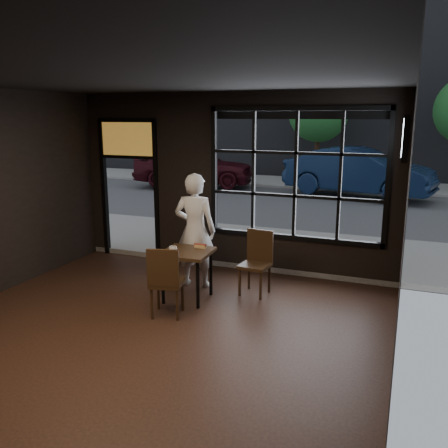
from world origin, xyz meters
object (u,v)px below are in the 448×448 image
at_px(man, 195,230).
at_px(navy_car, 359,171).
at_px(chair_near, 167,281).
at_px(cafe_table, 187,275).

height_order(man, navy_car, man).
xyz_separation_m(chair_near, man, (-0.14, 1.25, 0.43)).
height_order(chair_near, man, man).
xyz_separation_m(chair_near, navy_car, (1.45, 11.14, 0.40)).
bearing_deg(man, navy_car, -106.40).
distance_m(cafe_table, man, 0.84).
distance_m(chair_near, man, 1.33).
bearing_deg(cafe_table, navy_car, 79.11).
distance_m(cafe_table, navy_car, 10.62).
bearing_deg(chair_near, navy_car, -111.86).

